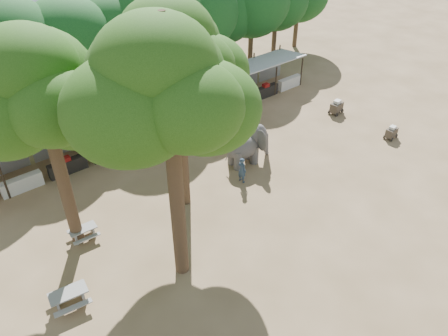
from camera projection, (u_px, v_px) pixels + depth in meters
ground at (300, 236)px, 22.59m from camera, size 100.00×100.00×0.00m
vendor_stalls at (156, 116)px, 30.66m from camera, size 28.00×2.99×2.80m
yard_tree_left at (35, 92)px, 17.69m from camera, size 7.10×6.90×11.02m
yard_tree_center at (162, 91)px, 15.49m from camera, size 7.10×6.90×12.04m
yard_tree_back at (171, 57)px, 19.95m from camera, size 7.10×6.90×11.36m
backdrop_trees at (112, 36)px, 31.42m from camera, size 46.46×5.95×8.33m
elephant at (248, 145)px, 27.46m from camera, size 3.27×2.46×2.46m
handler at (242, 170)px, 25.92m from camera, size 0.44×0.63×1.67m
picnic_table_near at (69, 297)px, 18.79m from camera, size 1.78×1.65×0.80m
picnic_table_far at (83, 232)px, 22.18m from camera, size 1.46×1.33×0.68m
cart_front at (392, 132)px, 30.24m from camera, size 1.02×0.73×0.94m
cart_back at (337, 107)px, 33.17m from camera, size 1.21×0.88×1.09m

